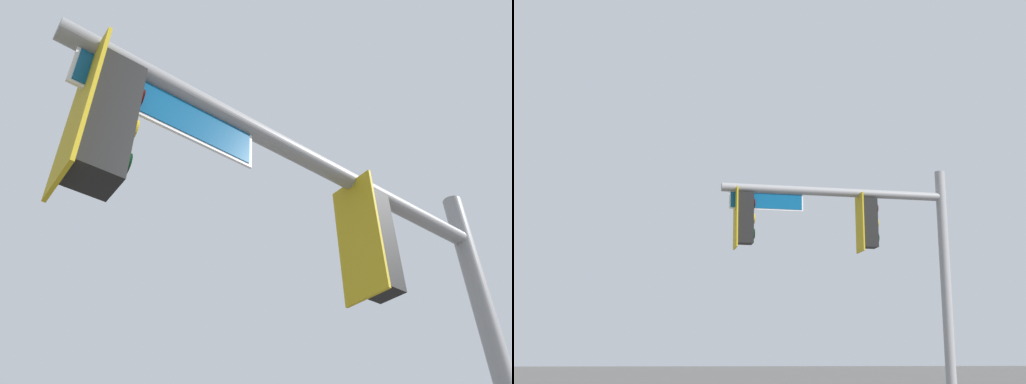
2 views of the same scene
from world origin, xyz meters
The scene contains 1 object.
signal_pole_near centered at (-6.81, -8.37, 3.89)m, with size 5.17×0.57×5.53m.
Camera 2 is at (-1.58, 6.33, 1.27)m, focal length 50.00 mm.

